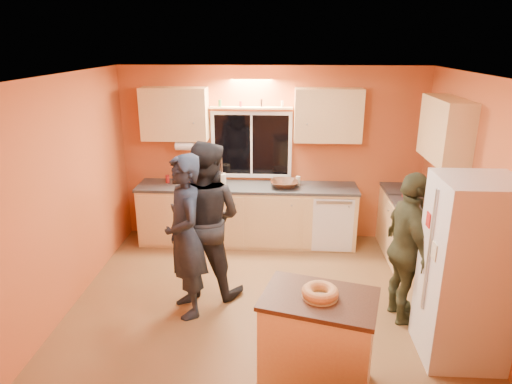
# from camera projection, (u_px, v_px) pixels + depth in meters

# --- Properties ---
(ground) EXTENTS (4.50, 4.50, 0.00)m
(ground) POSITION_uv_depth(u_px,v_px,m) (266.00, 303.00, 5.37)
(ground) COLOR brown
(ground) RESTS_ON ground
(room_shell) EXTENTS (4.54, 4.04, 2.61)m
(room_shell) POSITION_uv_depth(u_px,v_px,m) (279.00, 161.00, 5.24)
(room_shell) COLOR #C45D32
(room_shell) RESTS_ON ground
(back_counter) EXTENTS (4.23, 0.62, 0.90)m
(back_counter) POSITION_uv_depth(u_px,v_px,m) (271.00, 215.00, 6.83)
(back_counter) COLOR tan
(back_counter) RESTS_ON ground
(right_counter) EXTENTS (0.62, 1.84, 0.90)m
(right_counter) POSITION_uv_depth(u_px,v_px,m) (427.00, 253.00, 5.59)
(right_counter) COLOR tan
(right_counter) RESTS_ON ground
(refrigerator) EXTENTS (0.72, 0.70, 1.80)m
(refrigerator) POSITION_uv_depth(u_px,v_px,m) (468.00, 272.00, 4.22)
(refrigerator) COLOR silver
(refrigerator) RESTS_ON ground
(island) EXTENTS (1.08, 0.87, 0.91)m
(island) POSITION_uv_depth(u_px,v_px,m) (317.00, 343.00, 3.93)
(island) COLOR tan
(island) RESTS_ON ground
(bundt_pastry) EXTENTS (0.31, 0.31, 0.09)m
(bundt_pastry) POSITION_uv_depth(u_px,v_px,m) (320.00, 292.00, 3.77)
(bundt_pastry) COLOR tan
(bundt_pastry) RESTS_ON island
(person_left) EXTENTS (0.68, 0.79, 1.83)m
(person_left) POSITION_uv_depth(u_px,v_px,m) (185.00, 237.00, 4.93)
(person_left) COLOR black
(person_left) RESTS_ON ground
(person_center) EXTENTS (1.06, 0.91, 1.88)m
(person_center) POSITION_uv_depth(u_px,v_px,m) (205.00, 219.00, 5.35)
(person_center) COLOR black
(person_center) RESTS_ON ground
(person_right) EXTENTS (0.53, 1.03, 1.68)m
(person_right) POSITION_uv_depth(u_px,v_px,m) (408.00, 249.00, 4.81)
(person_right) COLOR #343622
(person_right) RESTS_ON ground
(mixing_bowl) EXTENTS (0.41, 0.41, 0.10)m
(mixing_bowl) POSITION_uv_depth(u_px,v_px,m) (284.00, 184.00, 6.63)
(mixing_bowl) COLOR black
(mixing_bowl) RESTS_ON back_counter
(utensil_crock) EXTENTS (0.14, 0.14, 0.17)m
(utensil_crock) POSITION_uv_depth(u_px,v_px,m) (221.00, 179.00, 6.72)
(utensil_crock) COLOR beige
(utensil_crock) RESTS_ON back_counter
(potted_plant) EXTENTS (0.37, 0.35, 0.32)m
(potted_plant) POSITION_uv_depth(u_px,v_px,m) (438.00, 218.00, 5.05)
(potted_plant) COLOR gray
(potted_plant) RESTS_ON right_counter
(red_box) EXTENTS (0.18, 0.15, 0.07)m
(red_box) POSITION_uv_depth(u_px,v_px,m) (409.00, 195.00, 6.20)
(red_box) COLOR #A11B18
(red_box) RESTS_ON right_counter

